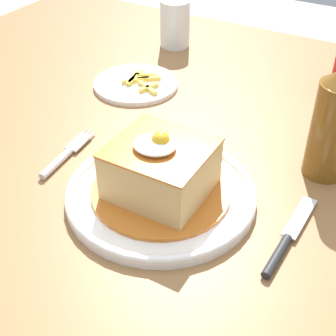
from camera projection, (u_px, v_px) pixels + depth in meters
dining_table at (190, 172)px, 0.88m from camera, size 1.41×1.03×0.72m
main_plate at (161, 192)px, 0.69m from camera, size 0.27×0.27×0.02m
sandwich_meal at (161, 171)px, 0.66m from camera, size 0.20×0.20×0.10m
fork at (64, 156)px, 0.76m from camera, size 0.03×0.14×0.01m
knife at (284, 244)px, 0.61m from camera, size 0.02×0.17×0.01m
beer_bottle_amber at (336, 116)px, 0.68m from camera, size 0.06×0.06×0.27m
drinking_glass at (175, 27)px, 1.10m from camera, size 0.07×0.07×0.10m
side_plate_fries at (136, 84)px, 0.96m from camera, size 0.17×0.17×0.02m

